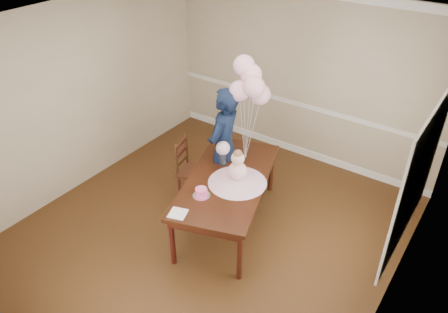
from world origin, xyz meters
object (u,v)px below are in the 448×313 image
at_px(dining_table_top, 227,180).
at_px(dining_chair_seat, 194,172).
at_px(birthday_cake, 201,192).
at_px(woman, 224,148).

xyz_separation_m(dining_table_top, dining_chair_seat, (-0.74, 0.24, -0.30)).
xyz_separation_m(dining_table_top, birthday_cake, (-0.05, -0.48, 0.08)).
bearing_deg(dining_chair_seat, birthday_cake, -59.76).
height_order(dining_table_top, birthday_cake, birthday_cake).
height_order(dining_chair_seat, woman, woman).
bearing_deg(dining_table_top, woman, 111.72).
relative_size(dining_chair_seat, woman, 0.23).
distance_m(dining_table_top, woman, 0.55).
height_order(dining_table_top, dining_chair_seat, dining_table_top).
relative_size(dining_table_top, woman, 1.12).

